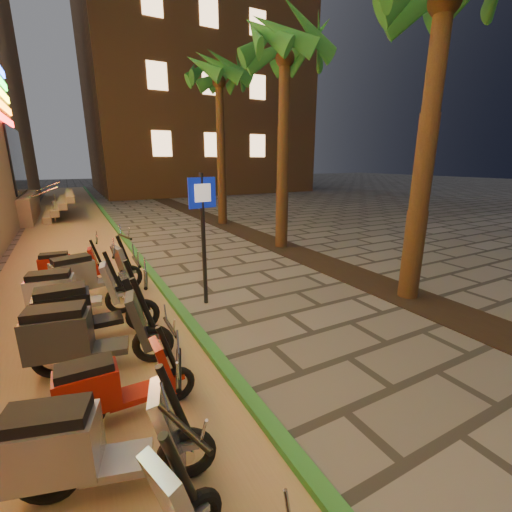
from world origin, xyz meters
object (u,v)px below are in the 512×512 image
scooter_9 (69,293)px  scooter_11 (67,267)px  scooter_8 (84,310)px  scooter_7 (83,335)px  scooter_5 (87,446)px  scooter_6 (111,386)px  scooter_10 (88,274)px  pedestrian_sign (203,222)px

scooter_9 → scooter_11: (-0.03, 2.04, -0.08)m
scooter_8 → scooter_11: bearing=94.9°
scooter_7 → scooter_5: bearing=-80.6°
scooter_6 → scooter_7: size_ratio=0.79×
scooter_6 → scooter_11: scooter_11 is taller
scooter_6 → scooter_9: scooter_9 is taller
scooter_10 → scooter_11: bearing=95.0°
scooter_8 → scooter_9: size_ratio=1.03×
scooter_9 → scooter_10: size_ratio=0.98×
pedestrian_sign → scooter_5: pedestrian_sign is taller
pedestrian_sign → scooter_10: bearing=137.7°
scooter_7 → scooter_11: size_ratio=1.24×
scooter_8 → scooter_10: scooter_8 is taller
scooter_5 → scooter_8: size_ratio=0.93×
scooter_9 → scooter_11: bearing=99.0°
scooter_9 → scooter_11: 2.04m
pedestrian_sign → scooter_5: 4.33m
scooter_6 → scooter_8: 2.05m
scooter_5 → scooter_8: scooter_8 is taller
scooter_5 → scooter_6: 0.89m
scooter_6 → scooter_11: 5.09m
scooter_11 → scooter_5: bearing=-83.3°
scooter_5 → scooter_8: 2.88m
scooter_7 → scooter_11: bearing=103.7°
pedestrian_sign → scooter_11: (-2.44, 2.45, -1.22)m
scooter_7 → pedestrian_sign: bearing=44.3°
scooter_8 → scooter_10: 1.91m
scooter_5 → scooter_10: (0.28, 4.78, 0.03)m
pedestrian_sign → scooter_10: 2.68m
scooter_5 → scooter_11: (-0.11, 5.92, -0.06)m
scooter_10 → scooter_11: (-0.39, 1.14, -0.10)m
scooter_8 → scooter_9: (-0.20, 1.00, -0.02)m
scooter_11 → scooter_7: bearing=-81.8°
scooter_9 → scooter_6: bearing=-75.1°
scooter_5 → scooter_9: scooter_9 is taller
pedestrian_sign → scooter_11: 3.67m
pedestrian_sign → scooter_6: (-2.05, -2.63, -1.22)m
scooter_7 → scooter_6: bearing=-68.3°
scooter_7 → scooter_9: 1.90m
scooter_7 → scooter_11: (-0.17, 3.93, -0.11)m
scooter_5 → scooter_8: bearing=103.8°
scooter_10 → scooter_11: size_ratio=1.21×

